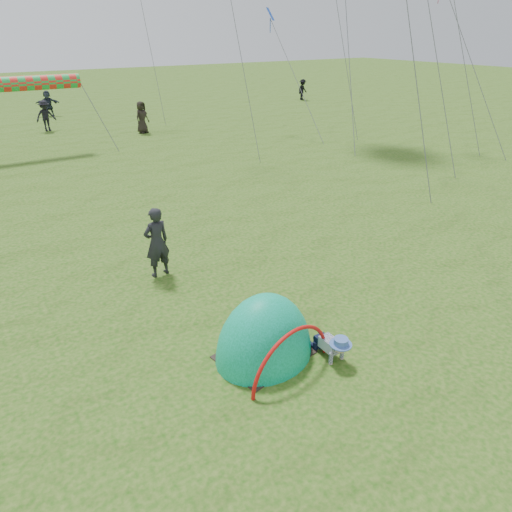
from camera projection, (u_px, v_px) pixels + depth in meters
ground at (351, 382)px, 7.67m from camera, size 140.00×140.00×0.00m
crawling_toddler at (332, 345)px, 8.12m from camera, size 0.50×0.72×0.55m
popup_tent at (264, 355)px, 8.30m from camera, size 2.11×1.84×2.44m
standing_adult at (157, 242)px, 10.63m from camera, size 0.68×0.49×1.71m
crowd_person_3 at (46, 116)px, 26.13m from camera, size 1.18×0.79×1.70m
crowd_person_4 at (142, 117)px, 25.63m from camera, size 1.00×0.85×1.73m
crowd_person_9 at (303, 90)px, 37.72m from camera, size 1.19×0.91×1.62m
crowd_person_11 at (48, 103)px, 30.78m from camera, size 1.58×0.99×1.63m
rainbow_tube_kite at (10, 84)px, 19.87m from camera, size 5.85×0.64×0.64m
diamond_kite_4 at (270, 14)px, 24.54m from camera, size 0.77×0.77×0.63m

